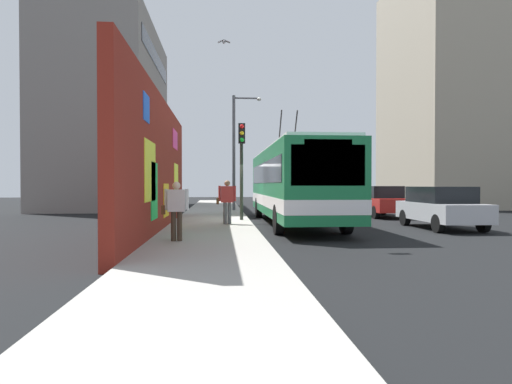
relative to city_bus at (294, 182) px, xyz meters
The scene contains 12 objects.
ground_plane 2.69m from the city_bus, 62.64° to the left, with size 80.00×80.00×0.00m, color black.
sidewalk_slab 3.91m from the city_bus, 74.68° to the left, with size 48.00×3.20×0.15m, color #9E9B93.
graffiti_wall 5.87m from the city_bus, 118.24° to the left, with size 14.61×0.32×4.63m.
building_far_left 18.91m from the city_bus, 36.89° to the left, with size 13.91×6.60×12.89m.
building_far_right 21.66m from the city_bus, 47.72° to the right, with size 10.61×9.81×17.22m.
city_bus is the anchor object (origin of this frame).
parked_car_silver 5.77m from the city_bus, 113.98° to the right, with size 4.18×1.84×1.58m.
parked_car_red 6.71m from the city_bus, 51.47° to the right, with size 4.72×1.76×1.58m.
pedestrian_at_curb 3.19m from the city_bus, 116.37° to the left, with size 0.22×0.75×1.67m.
pedestrian_near_wall 7.72m from the city_bus, 146.60° to the left, with size 0.22×0.72×1.59m.
traffic_light 2.48m from the city_bus, 77.82° to the left, with size 0.49×0.28×4.11m.
street_lamp 8.57m from the city_bus, 14.45° to the left, with size 0.44×1.73×6.77m.
Camera 1 is at (-19.40, 1.26, 1.66)m, focal length 31.42 mm.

